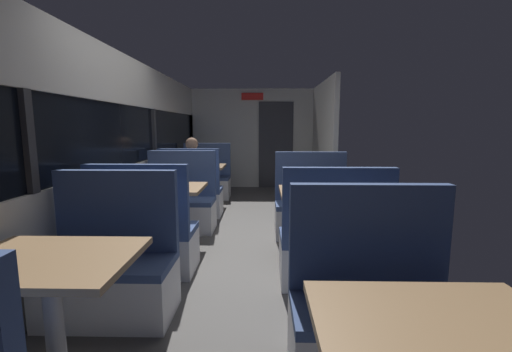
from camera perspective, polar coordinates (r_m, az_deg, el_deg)
name	(u,v)px	position (r m, az deg, el deg)	size (l,w,h in m)	color
ground_plane	(241,251)	(4.07, -2.54, -12.46)	(3.30, 9.20, 0.02)	#514F4C
carriage_window_panel_left	(113,156)	(4.18, -22.97, 3.20)	(0.09, 8.48, 2.30)	beige
carriage_end_bulkhead	(255,139)	(8.00, -0.17, 6.22)	(2.90, 0.11, 2.30)	beige
carriage_aisle_panel_right	(323,141)	(6.90, 11.26, 5.83)	(0.08, 2.40, 2.30)	beige
dining_table_near_window	(50,275)	(2.21, -31.46, -14.04)	(0.90, 0.70, 0.74)	#9E9EA3
bench_near_window_facing_entry	(111,274)	(2.89, -23.26, -14.89)	(0.95, 0.50, 1.10)	silver
dining_table_mid_window	(165,195)	(4.11, -15.12, -3.11)	(0.90, 0.70, 0.74)	#9E9EA3
bench_mid_window_facing_end	(146,240)	(3.54, -18.15, -10.29)	(0.95, 0.50, 1.10)	silver
bench_mid_window_facing_entry	(180,207)	(4.83, -12.65, -5.10)	(0.95, 0.50, 1.10)	silver
dining_table_far_window	(199,171)	(6.17, -9.52, 0.83)	(0.90, 0.70, 0.74)	#9E9EA3
bench_far_window_facing_end	(192,196)	(5.55, -10.79, -3.30)	(0.95, 0.50, 1.10)	silver
bench_far_window_facing_entry	(206,182)	(6.90, -8.38, -0.97)	(0.95, 0.50, 1.10)	silver
bench_front_aisle_facing_entry	(374,322)	(2.21, 19.24, -22.21)	(0.95, 0.50, 1.10)	silver
dining_table_rear_aisle	(321,199)	(3.80, 10.89, -3.89)	(0.90, 0.70, 0.74)	#9E9EA3
bench_rear_aisle_facing_end	(333,249)	(3.22, 12.83, -11.95)	(0.95, 0.50, 1.10)	silver
bench_rear_aisle_facing_entry	(311,211)	(4.54, 9.32, -5.87)	(0.95, 0.50, 1.10)	silver
seated_passenger	(192,182)	(5.58, -10.69, -1.05)	(0.47, 0.55, 1.26)	#26262D
coffee_cup_primary	(306,188)	(3.62, 8.40, -2.09)	(0.07, 0.07, 0.09)	#B23333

